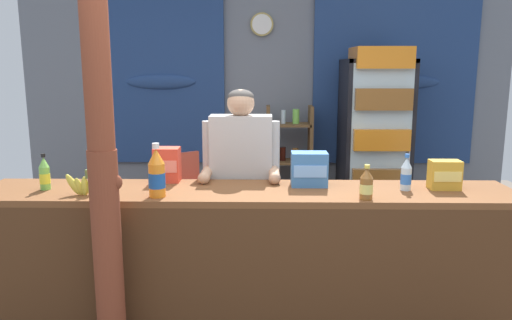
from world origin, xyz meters
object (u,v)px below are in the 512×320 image
at_px(stall_counter, 246,250).
at_px(snack_box_biscuit, 309,169).
at_px(snack_box_choco_powder, 445,175).
at_px(banana_bunch, 86,185).
at_px(plastic_lawn_chair, 187,192).
at_px(timber_post, 102,160).
at_px(shopkeeper, 241,169).
at_px(drink_fridge, 375,135).
at_px(soda_bottle_orange_soda, 157,174).
at_px(snack_box_crackers, 167,165).
at_px(soda_bottle_water, 406,175).
at_px(soda_bottle_iced_tea, 366,185).
at_px(bottle_shelf_rack, 289,165).
at_px(soda_bottle_lime_soda, 45,174).

xyz_separation_m(stall_counter, snack_box_biscuit, (0.40, 0.23, 0.46)).
relative_size(snack_box_choco_powder, banana_bunch, 0.68).
bearing_deg(snack_box_biscuit, plastic_lawn_chair, 124.71).
distance_m(timber_post, banana_bunch, 0.40).
xyz_separation_m(timber_post, plastic_lawn_chair, (0.11, 2.04, -0.71)).
bearing_deg(shopkeeper, timber_post, -129.66).
relative_size(drink_fridge, shopkeeper, 1.22).
height_order(drink_fridge, soda_bottle_orange_soda, drink_fridge).
bearing_deg(snack_box_crackers, soda_bottle_water, -7.80).
height_order(drink_fridge, soda_bottle_iced_tea, drink_fridge).
distance_m(drink_fridge, banana_bunch, 2.96).
bearing_deg(banana_bunch, soda_bottle_water, 4.64).
bearing_deg(soda_bottle_iced_tea, banana_bunch, 177.76).
distance_m(shopkeeper, snack_box_choco_powder, 1.35).
height_order(stall_counter, bottle_shelf_rack, bottle_shelf_rack).
bearing_deg(soda_bottle_iced_tea, shopkeeper, 140.21).
bearing_deg(soda_bottle_lime_soda, banana_bunch, -23.48).
relative_size(shopkeeper, banana_bunch, 5.60).
bearing_deg(snack_box_crackers, timber_post, -108.40).
bearing_deg(timber_post, snack_box_choco_powder, 13.17).
bearing_deg(shopkeeper, soda_bottle_water, -21.23).
height_order(timber_post, shopkeeper, timber_post).
relative_size(soda_bottle_iced_tea, snack_box_choco_powder, 1.09).
relative_size(plastic_lawn_chair, snack_box_choco_powder, 4.59).
xyz_separation_m(timber_post, banana_bunch, (-0.20, 0.28, -0.21)).
xyz_separation_m(bottle_shelf_rack, soda_bottle_water, (0.63, -2.06, 0.35)).
height_order(shopkeeper, soda_bottle_iced_tea, shopkeeper).
bearing_deg(snack_box_crackers, soda_bottle_orange_soda, -87.62).
xyz_separation_m(drink_fridge, soda_bottle_lime_soda, (-2.47, -1.88, 0.01)).
distance_m(stall_counter, soda_bottle_iced_tea, 0.84).
relative_size(drink_fridge, snack_box_choco_powder, 9.98).
xyz_separation_m(shopkeeper, soda_bottle_water, (1.05, -0.41, 0.05)).
bearing_deg(drink_fridge, banana_bunch, -136.98).
distance_m(bottle_shelf_rack, soda_bottle_iced_tea, 2.33).
bearing_deg(banana_bunch, timber_post, -54.36).
xyz_separation_m(bottle_shelf_rack, soda_bottle_iced_tea, (0.33, -2.28, 0.34)).
xyz_separation_m(soda_bottle_orange_soda, soda_bottle_lime_soda, (-0.74, 0.16, -0.04)).
xyz_separation_m(drink_fridge, snack_box_choco_powder, (0.04, -1.83, 0.00)).
bearing_deg(soda_bottle_iced_tea, plastic_lawn_chair, 126.30).
relative_size(stall_counter, soda_bottle_water, 14.68).
distance_m(soda_bottle_water, soda_bottle_iced_tea, 0.37).
height_order(plastic_lawn_chair, snack_box_crackers, snack_box_crackers).
relative_size(timber_post, snack_box_choco_powder, 13.39).
distance_m(plastic_lawn_chair, soda_bottle_iced_tea, 2.33).
bearing_deg(snack_box_biscuit, snack_box_crackers, 173.51).
relative_size(soda_bottle_orange_soda, snack_box_biscuit, 1.40).
bearing_deg(shopkeeper, soda_bottle_lime_soda, -160.37).
bearing_deg(soda_bottle_lime_soda, timber_post, -39.15).
bearing_deg(plastic_lawn_chair, snack_box_crackers, -85.83).
xyz_separation_m(stall_counter, soda_bottle_orange_soda, (-0.52, -0.06, 0.49)).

